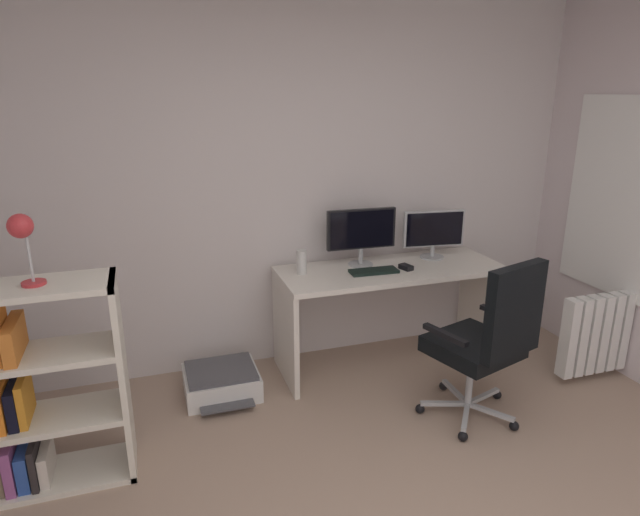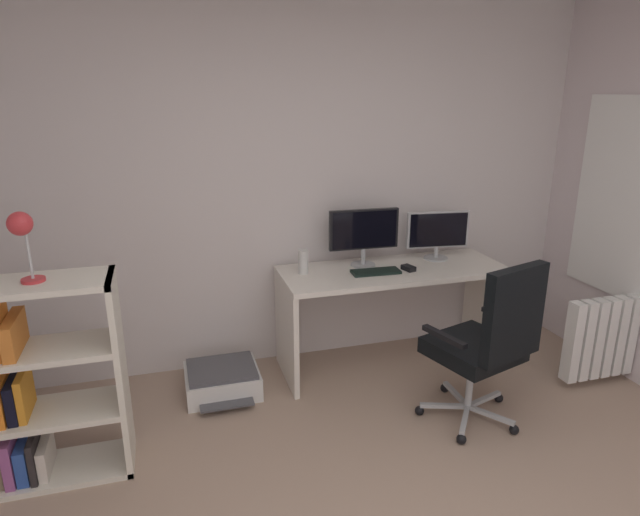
% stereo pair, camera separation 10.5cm
% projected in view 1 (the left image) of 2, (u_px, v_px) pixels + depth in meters
% --- Properties ---
extents(wall_back, '(4.45, 0.10, 2.66)m').
position_uv_depth(wall_back, '(286.00, 184.00, 3.90)').
color(wall_back, silver).
rests_on(wall_back, ground).
extents(desk, '(1.63, 0.62, 0.76)m').
position_uv_depth(desk, '(390.00, 293.00, 3.97)').
color(desk, white).
rests_on(desk, ground).
extents(monitor_main, '(0.51, 0.18, 0.42)m').
position_uv_depth(monitor_main, '(361.00, 232.00, 3.89)').
color(monitor_main, '#B2B5B7').
rests_on(monitor_main, desk).
extents(monitor_secondary, '(0.47, 0.18, 0.37)m').
position_uv_depth(monitor_secondary, '(434.00, 231.00, 4.08)').
color(monitor_secondary, '#B2B5B7').
rests_on(monitor_secondary, desk).
extents(keyboard, '(0.35, 0.15, 0.02)m').
position_uv_depth(keyboard, '(374.00, 271.00, 3.80)').
color(keyboard, black).
rests_on(keyboard, desk).
extents(computer_mouse, '(0.09, 0.11, 0.03)m').
position_uv_depth(computer_mouse, '(406.00, 267.00, 3.87)').
color(computer_mouse, black).
rests_on(computer_mouse, desk).
extents(desktop_speaker, '(0.07, 0.07, 0.17)m').
position_uv_depth(desktop_speaker, '(302.00, 262.00, 3.76)').
color(desktop_speaker, silver).
rests_on(desktop_speaker, desk).
extents(office_chair, '(0.63, 0.68, 1.07)m').
position_uv_depth(office_chair, '(488.00, 337.00, 3.23)').
color(office_chair, '#B7BABC').
rests_on(office_chair, ground).
extents(bookshelf, '(0.74, 0.34, 1.10)m').
position_uv_depth(bookshelf, '(31.00, 393.00, 2.72)').
color(bookshelf, silver).
rests_on(bookshelf, ground).
extents(desk_lamp, '(0.13, 0.11, 0.35)m').
position_uv_depth(desk_lamp, '(22.00, 233.00, 2.50)').
color(desk_lamp, red).
rests_on(desk_lamp, bookshelf).
extents(printer, '(0.49, 0.51, 0.18)m').
position_uv_depth(printer, '(222.00, 382.00, 3.68)').
color(printer, white).
rests_on(printer, ground).
extents(radiator, '(0.90, 0.10, 0.57)m').
position_uv_depth(radiator, '(616.00, 331.00, 3.85)').
color(radiator, white).
rests_on(radiator, ground).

